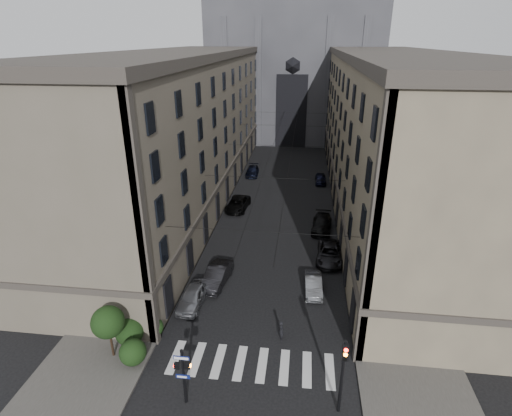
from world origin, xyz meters
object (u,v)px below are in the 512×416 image
at_px(car_left_midnear, 217,276).
at_px(pedestrian, 281,331).
at_px(car_right_near, 313,285).
at_px(car_right_far, 321,179).
at_px(car_left_midfar, 238,204).
at_px(pedestrian_signal_left, 183,373).
at_px(gothic_tower, 295,51).
at_px(traffic_light_right, 343,369).
at_px(car_right_midfar, 322,224).
at_px(car_right_midnear, 330,253).
at_px(car_left_far, 252,171).
at_px(car_left_near, 193,296).

relative_size(car_left_midnear, pedestrian, 3.09).
bearing_deg(car_right_near, car_right_far, 84.42).
bearing_deg(car_left_midfar, car_right_near, -56.04).
bearing_deg(pedestrian_signal_left, gothic_tower, 87.26).
bearing_deg(car_left_midnear, traffic_light_right, -43.76).
height_order(gothic_tower, car_left_midfar, gothic_tower).
height_order(car_left_midfar, car_right_midfar, car_right_midfar).
distance_m(car_left_midnear, car_right_near, 8.51).
distance_m(car_right_near, car_right_midfar, 12.31).
distance_m(car_left_midnear, car_right_midnear, 11.51).
xyz_separation_m(car_left_midfar, car_left_far, (0.05, 14.00, -0.06)).
relative_size(car_left_midnear, car_right_midfar, 0.94).
distance_m(car_left_near, pedestrian, 8.16).
relative_size(car_left_far, car_right_midfar, 0.90).
bearing_deg(car_left_near, pedestrian, -19.79).
relative_size(gothic_tower, car_left_midfar, 10.81).
bearing_deg(traffic_light_right, car_left_near, 141.25).
bearing_deg(car_left_far, car_right_near, -75.28).
bearing_deg(pedestrian, car_right_midfar, -35.29).
bearing_deg(car_left_midnear, car_left_far, 98.90).
distance_m(car_left_near, car_right_far, 33.49).
bearing_deg(pedestrian_signal_left, car_left_far, 92.20).
bearing_deg(car_left_near, car_left_far, 93.28).
xyz_separation_m(traffic_light_right, car_right_midnear, (0.26, 17.64, -2.54)).
height_order(car_left_far, car_right_far, car_right_far).
distance_m(car_left_midfar, pedestrian, 24.42).
height_order(car_left_far, car_right_midfar, car_right_midfar).
bearing_deg(pedestrian_signal_left, car_right_near, 58.32).
xyz_separation_m(gothic_tower, pedestrian_signal_left, (-3.51, -73.46, -15.48)).
xyz_separation_m(car_right_midnear, pedestrian, (-4.00, -11.93, 0.05)).
relative_size(car_left_near, car_right_far, 1.12).
distance_m(traffic_light_right, car_right_far, 40.66).
bearing_deg(car_left_near, car_right_far, 74.51).
xyz_separation_m(gothic_tower, traffic_light_right, (5.60, -73.04, -14.51)).
height_order(gothic_tower, traffic_light_right, gothic_tower).
relative_size(car_left_midnear, car_left_far, 1.05).
distance_m(car_left_near, car_left_midnear, 3.50).
bearing_deg(car_right_far, traffic_light_right, -90.38).
bearing_deg(car_left_far, pedestrian_signal_left, -89.93).
bearing_deg(gothic_tower, car_right_near, -86.06).
xyz_separation_m(car_left_near, car_left_midfar, (0.37, 20.07, -0.02)).
height_order(car_left_midfar, car_right_midnear, car_right_midnear).
xyz_separation_m(traffic_light_right, car_right_far, (-0.04, 40.58, -2.60)).
distance_m(gothic_tower, car_right_far, 37.11).
distance_m(car_right_near, car_right_far, 28.53).
height_order(traffic_light_right, car_right_near, traffic_light_right).
distance_m(gothic_tower, traffic_light_right, 74.67).
bearing_deg(car_right_midnear, car_right_midfar, 99.47).
relative_size(traffic_light_right, car_left_near, 1.15).
height_order(car_left_midnear, car_left_far, car_left_midnear).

